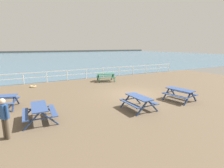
{
  "coord_description": "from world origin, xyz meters",
  "views": [
    {
      "loc": [
        -7.55,
        -10.75,
        3.61
      ],
      "look_at": [
        -1.52,
        0.68,
        0.8
      ],
      "focal_mm": 28.3,
      "sensor_mm": 36.0,
      "label": 1
    }
  ],
  "objects_px": {
    "picnic_table_near_right": "(39,110)",
    "picnic_table_far_left": "(139,100)",
    "visitor": "(4,116)",
    "picnic_table_near_left": "(106,76)",
    "picnic_table_mid_centre": "(0,99)",
    "picnic_table_far_right": "(180,92)"
  },
  "relations": [
    {
      "from": "picnic_table_near_right",
      "to": "picnic_table_far_left",
      "type": "xyz_separation_m",
      "value": [
        5.24,
        -0.91,
        0.0
      ]
    },
    {
      "from": "picnic_table_far_left",
      "to": "visitor",
      "type": "distance_m",
      "value": 6.62
    },
    {
      "from": "picnic_table_far_left",
      "to": "visitor",
      "type": "xyz_separation_m",
      "value": [
        -6.6,
        -0.26,
        0.36
      ]
    },
    {
      "from": "picnic_table_near_right",
      "to": "visitor",
      "type": "distance_m",
      "value": 1.83
    },
    {
      "from": "picnic_table_near_left",
      "to": "picnic_table_mid_centre",
      "type": "distance_m",
      "value": 10.09
    },
    {
      "from": "picnic_table_near_right",
      "to": "picnic_table_far_left",
      "type": "bearing_deg",
      "value": -97.63
    },
    {
      "from": "picnic_table_near_right",
      "to": "visitor",
      "type": "xyz_separation_m",
      "value": [
        -1.36,
        -1.17,
        0.36
      ]
    },
    {
      "from": "picnic_table_far_left",
      "to": "picnic_table_far_right",
      "type": "xyz_separation_m",
      "value": [
        3.45,
        0.11,
        0.0
      ]
    },
    {
      "from": "visitor",
      "to": "picnic_table_mid_centre",
      "type": "bearing_deg",
      "value": -117.82
    },
    {
      "from": "picnic_table_near_left",
      "to": "picnic_table_near_right",
      "type": "xyz_separation_m",
      "value": [
        -7.18,
        -7.46,
        0.0
      ]
    },
    {
      "from": "picnic_table_near_right",
      "to": "picnic_table_mid_centre",
      "type": "height_order",
      "value": "same"
    },
    {
      "from": "picnic_table_near_right",
      "to": "picnic_table_far_left",
      "type": "height_order",
      "value": "same"
    },
    {
      "from": "picnic_table_far_right",
      "to": "visitor",
      "type": "distance_m",
      "value": 10.07
    },
    {
      "from": "picnic_table_near_left",
      "to": "picnic_table_near_right",
      "type": "distance_m",
      "value": 10.35
    },
    {
      "from": "picnic_table_near_right",
      "to": "picnic_table_mid_centre",
      "type": "relative_size",
      "value": 0.88
    },
    {
      "from": "picnic_table_near_left",
      "to": "visitor",
      "type": "xyz_separation_m",
      "value": [
        -8.54,
        -8.62,
        0.36
      ]
    },
    {
      "from": "picnic_table_far_right",
      "to": "visitor",
      "type": "height_order",
      "value": "visitor"
    },
    {
      "from": "picnic_table_mid_centre",
      "to": "visitor",
      "type": "relative_size",
      "value": 1.27
    },
    {
      "from": "picnic_table_mid_centre",
      "to": "picnic_table_far_right",
      "type": "relative_size",
      "value": 1.03
    },
    {
      "from": "picnic_table_far_left",
      "to": "picnic_table_near_left",
      "type": "bearing_deg",
      "value": -14.32
    },
    {
      "from": "picnic_table_near_left",
      "to": "picnic_table_mid_centre",
      "type": "relative_size",
      "value": 1.01
    },
    {
      "from": "picnic_table_near_left",
      "to": "picnic_table_far_left",
      "type": "bearing_deg",
      "value": -87.98
    }
  ]
}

